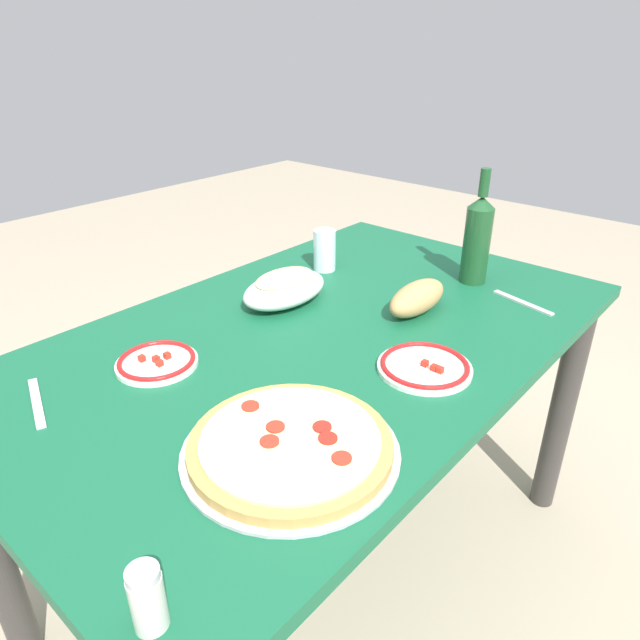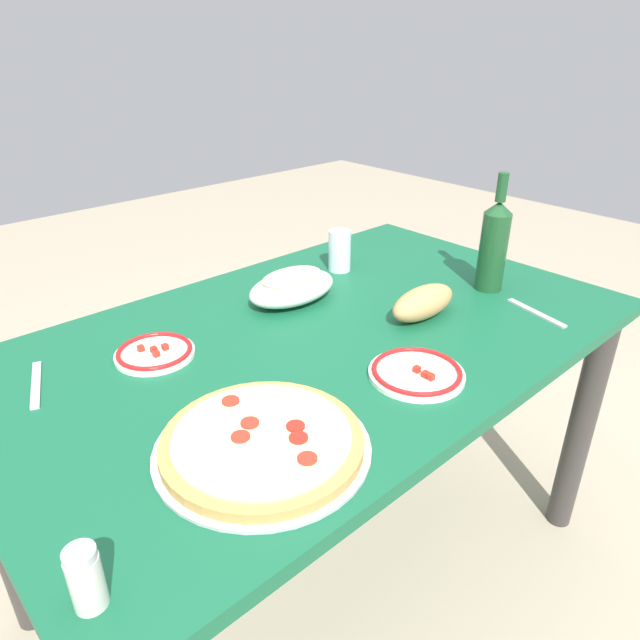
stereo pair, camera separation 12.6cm
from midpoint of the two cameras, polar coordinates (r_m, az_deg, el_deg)
ground_plane at (r=1.76m, az=-2.24°, el=-23.26°), size 8.00×8.00×0.00m
dining_table at (r=1.34m, az=-2.72°, el=-5.70°), size 1.43×0.87×0.75m
pepperoni_pizza at (r=0.93m, az=-6.95°, el=-12.49°), size 0.35×0.35×0.03m
baked_pasta_dish at (r=1.41m, az=-6.14°, el=3.24°), size 0.24×0.15×0.08m
wine_bottle at (r=1.53m, az=13.19°, el=7.94°), size 0.07×0.07×0.30m
water_glass at (r=1.60m, az=-1.82°, el=6.95°), size 0.06×0.06×0.12m
side_plate_near at (r=1.21m, az=-18.92°, el=-4.06°), size 0.16×0.16×0.02m
side_plate_far at (r=1.14m, az=7.32°, el=-4.72°), size 0.19×0.19×0.02m
bread_loaf at (r=1.36m, az=7.09°, el=2.16°), size 0.20×0.08×0.07m
spice_shaker at (r=0.74m, az=-22.08°, el=-24.61°), size 0.04×0.04×0.09m
fork_left at (r=1.19m, az=-29.28°, el=-7.30°), size 0.07×0.17×0.00m
fork_right at (r=1.48m, az=17.34°, el=1.62°), size 0.06×0.17×0.00m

